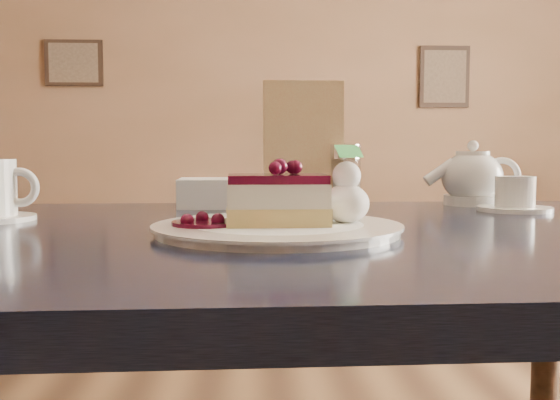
{
  "coord_description": "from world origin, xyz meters",
  "views": [
    {
      "loc": [
        0.02,
        -0.65,
        0.93
      ],
      "look_at": [
        0.06,
        0.09,
        0.87
      ],
      "focal_mm": 40.0,
      "sensor_mm": 36.0,
      "label": 1
    }
  ],
  "objects_px": {
    "main_table": "(275,289)",
    "cheesecake_slice": "(277,200)",
    "dessert_plate": "(277,229)",
    "tea_set": "(480,182)"
  },
  "relations": [
    {
      "from": "tea_set",
      "to": "cheesecake_slice",
      "type": "bearing_deg",
      "value": -137.05
    },
    {
      "from": "cheesecake_slice",
      "to": "tea_set",
      "type": "relative_size",
      "value": 0.52
    },
    {
      "from": "main_table",
      "to": "cheesecake_slice",
      "type": "distance_m",
      "value": 0.14
    },
    {
      "from": "main_table",
      "to": "cheesecake_slice",
      "type": "xyz_separation_m",
      "value": [
        0.0,
        -0.05,
        0.13
      ]
    },
    {
      "from": "dessert_plate",
      "to": "cheesecake_slice",
      "type": "height_order",
      "value": "cheesecake_slice"
    },
    {
      "from": "dessert_plate",
      "to": "tea_set",
      "type": "relative_size",
      "value": 1.25
    },
    {
      "from": "main_table",
      "to": "cheesecake_slice",
      "type": "bearing_deg",
      "value": -90.0
    },
    {
      "from": "dessert_plate",
      "to": "tea_set",
      "type": "distance_m",
      "value": 0.57
    },
    {
      "from": "main_table",
      "to": "tea_set",
      "type": "height_order",
      "value": "tea_set"
    },
    {
      "from": "main_table",
      "to": "cheesecake_slice",
      "type": "relative_size",
      "value": 9.99
    }
  ]
}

